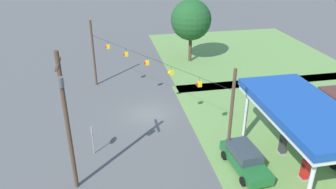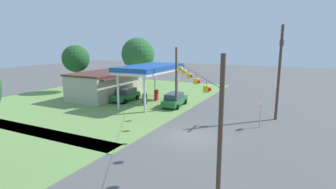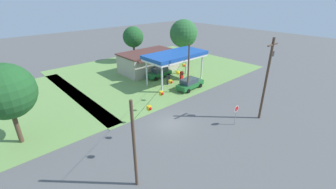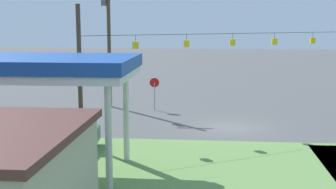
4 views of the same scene
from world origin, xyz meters
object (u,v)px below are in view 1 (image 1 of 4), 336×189
Objects in this scene: fuel_pump_far at (305,170)px; stop_sign_roadside at (92,134)px; gas_station_canopy at (302,112)px; utility_pole_main at (66,118)px; tree_west_verge at (191,20)px; car_at_pumps_front at (245,158)px; car_at_pumps_rear at (334,146)px; fuel_pump_near at (283,145)px.

stop_sign_roadside is (-6.01, -14.78, 1.06)m from fuel_pump_far.
stop_sign_roadside is at bearing -106.73° from gas_station_canopy.
gas_station_canopy is at bearing 87.33° from utility_pole_main.
fuel_pump_far is 0.16× the size of utility_pole_main.
tree_west_verge is (-25.44, -1.79, 4.98)m from fuel_pump_far.
gas_station_canopy is 5.31m from car_at_pumps_front.
car_at_pumps_rear is (-2.04, 3.75, 0.18)m from fuel_pump_far.
utility_pole_main is (-2.31, -15.93, 4.77)m from fuel_pump_far.
fuel_pump_far is at bearing 81.74° from utility_pole_main.
gas_station_canopy is at bearing 0.06° from fuel_pump_near.
car_at_pumps_front reaches higher than fuel_pump_far.
fuel_pump_far is 0.33× the size of car_at_pumps_rear.
tree_west_verge is (-22.30, -1.79, 4.98)m from fuel_pump_near.
car_at_pumps_front is 7.50m from car_at_pumps_rear.
stop_sign_roadside is (-2.87, -14.78, 1.06)m from fuel_pump_near.
gas_station_canopy is 1.27× the size of tree_west_verge.
car_at_pumps_rear is 0.57× the size of tree_west_verge.
gas_station_canopy is 1.08× the size of utility_pole_main.
utility_pole_main reaches higher than fuel_pump_far.
fuel_pump_near is 3.95m from car_at_pumps_front.
tree_west_verge is at bearing 13.08° from car_at_pumps_rear.
car_at_pumps_rear is at bearing 89.20° from utility_pole_main.
tree_west_verge is (-23.53, 1.96, 4.81)m from car_at_pumps_front.
fuel_pump_far is at bearing 118.28° from car_at_pumps_rear.
gas_station_canopy is at bearing -106.73° from stop_sign_roadside.
gas_station_canopy is at bearing 96.90° from car_at_pumps_rear.
fuel_pump_far is 25.98m from tree_west_verge.
utility_pole_main is at bearing 88.96° from car_at_pumps_rear.
tree_west_verge is at bearing -175.97° from fuel_pump_far.
tree_west_verge is at bearing -33.75° from stop_sign_roadside.
gas_station_canopy reaches higher than fuel_pump_near.
car_at_pumps_rear is (-0.47, 3.75, -3.73)m from gas_station_canopy.
car_at_pumps_front is (-0.34, -3.76, -3.74)m from gas_station_canopy.
fuel_pump_near is at bearing -179.94° from gas_station_canopy.
utility_pole_main is at bearing -98.26° from fuel_pump_far.
car_at_pumps_front is (-1.91, -3.75, 0.17)m from fuel_pump_far.
fuel_pump_near is at bearing 103.41° from car_at_pumps_front.
utility_pole_main is at bearing 162.60° from stop_sign_roadside.
car_at_pumps_rear is at bearing 118.53° from fuel_pump_far.
fuel_pump_near is at bearing 4.59° from tree_west_verge.
car_at_pumps_front is 24.10m from tree_west_verge.
fuel_pump_near is 0.19× the size of tree_west_verge.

